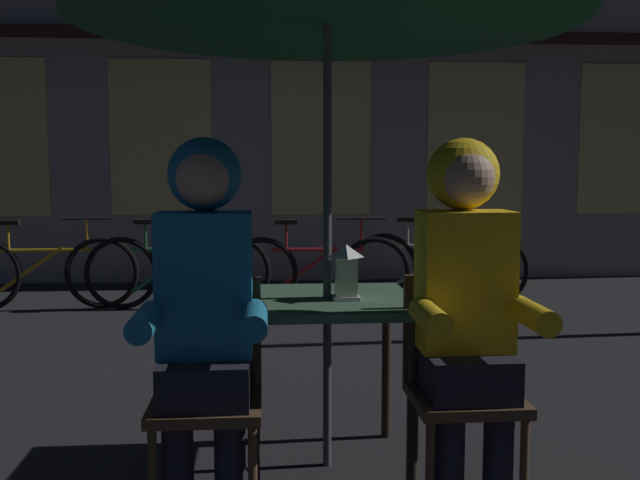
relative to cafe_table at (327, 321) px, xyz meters
name	(u,v)px	position (x,y,z in m)	size (l,w,h in m)	color
ground_plane	(327,465)	(0.00, 0.00, -0.64)	(60.00, 60.00, 0.00)	#232326
cafe_table	(327,321)	(0.00, 0.00, 0.00)	(0.72, 0.72, 0.74)	#42664C
lantern	(346,270)	(0.07, -0.05, 0.22)	(0.11, 0.11, 0.23)	white
chair_left	(207,383)	(-0.48, -0.37, -0.15)	(0.40, 0.40, 0.87)	#513823
chair_right	(460,377)	(0.48, -0.37, -0.15)	(0.40, 0.40, 0.87)	#513823
person_left_hooded	(205,291)	(-0.48, -0.43, 0.21)	(0.45, 0.56, 1.40)	black
person_right_hooded	(466,288)	(0.48, -0.43, 0.21)	(0.45, 0.56, 1.40)	black
shopfront_building	(319,7)	(0.37, 5.40, 2.45)	(10.00, 0.93, 6.20)	#9E9389
bicycle_nearest	(43,272)	(-2.25, 3.57, -0.29)	(1.68, 0.17, 0.84)	black
bicycle_second	(178,271)	(-1.05, 3.56, -0.29)	(1.68, 0.08, 0.84)	black
bicycle_third	(318,271)	(0.21, 3.42, -0.29)	(1.68, 0.12, 0.84)	black
bicycle_fourth	(437,267)	(1.35, 3.62, -0.29)	(1.65, 0.40, 0.84)	black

